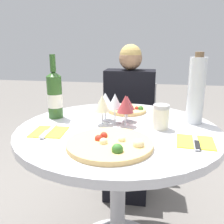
# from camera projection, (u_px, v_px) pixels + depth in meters

# --- Properties ---
(dining_table) EXTENTS (0.98, 0.98, 0.76)m
(dining_table) POSITION_uv_depth(u_px,v_px,m) (118.00, 157.00, 1.26)
(dining_table) COLOR #B2B2B7
(dining_table) RESTS_ON ground_plane
(chair_behind_diner) EXTENTS (0.40, 0.40, 0.83)m
(chair_behind_diner) POSITION_uv_depth(u_px,v_px,m) (130.00, 135.00, 2.09)
(chair_behind_diner) COLOR silver
(chair_behind_diner) RESTS_ON ground_plane
(seated_diner) EXTENTS (0.38, 0.41, 1.14)m
(seated_diner) POSITION_uv_depth(u_px,v_px,m) (128.00, 130.00, 1.93)
(seated_diner) COLOR black
(seated_diner) RESTS_ON ground_plane
(pizza_large) EXTENTS (0.34, 0.34, 0.05)m
(pizza_large) POSITION_uv_depth(u_px,v_px,m) (110.00, 144.00, 0.98)
(pizza_large) COLOR #DBB26B
(pizza_large) RESTS_ON dining_table
(pizza_small_far) EXTENTS (0.23, 0.23, 0.05)m
(pizza_small_far) POSITION_uv_depth(u_px,v_px,m) (127.00, 109.00, 1.48)
(pizza_small_far) COLOR #DBB26B
(pizza_small_far) RESTS_ON dining_table
(wine_bottle) EXTENTS (0.08, 0.08, 0.34)m
(wine_bottle) POSITION_uv_depth(u_px,v_px,m) (55.00, 95.00, 1.33)
(wine_bottle) COLOR #2D5623
(wine_bottle) RESTS_ON dining_table
(tall_carafe) EXTENTS (0.08, 0.08, 0.35)m
(tall_carafe) POSITION_uv_depth(u_px,v_px,m) (196.00, 90.00, 1.23)
(tall_carafe) COLOR silver
(tall_carafe) RESTS_ON dining_table
(sugar_shaker) EXTENTS (0.08, 0.08, 0.12)m
(sugar_shaker) POSITION_uv_depth(u_px,v_px,m) (161.00, 117.00, 1.18)
(sugar_shaker) COLOR silver
(sugar_shaker) RESTS_ON dining_table
(wine_glass_back_left) EXTENTS (0.07, 0.07, 0.15)m
(wine_glass_back_left) POSITION_uv_depth(u_px,v_px,m) (105.00, 100.00, 1.29)
(wine_glass_back_left) COLOR silver
(wine_glass_back_left) RESTS_ON dining_table
(wine_glass_front_right) EXTENTS (0.08, 0.08, 0.15)m
(wine_glass_front_right) POSITION_uv_depth(u_px,v_px,m) (125.00, 104.00, 1.20)
(wine_glass_front_right) COLOR silver
(wine_glass_front_right) RESTS_ON dining_table
(wine_glass_back_right) EXTENTS (0.08, 0.08, 0.14)m
(wine_glass_back_right) POSITION_uv_depth(u_px,v_px,m) (127.00, 103.00, 1.28)
(wine_glass_back_right) COLOR silver
(wine_glass_back_right) RESTS_ON dining_table
(wine_glass_center) EXTENTS (0.07, 0.07, 0.15)m
(wine_glass_center) POSITION_uv_depth(u_px,v_px,m) (115.00, 102.00, 1.24)
(wine_glass_center) COLOR silver
(wine_glass_center) RESTS_ON dining_table
(wine_glass_front_left) EXTENTS (0.08, 0.08, 0.15)m
(wine_glass_front_left) POSITION_uv_depth(u_px,v_px,m) (102.00, 104.00, 1.22)
(wine_glass_front_left) COLOR silver
(wine_glass_front_left) RESTS_ON dining_table
(place_setting_left) EXTENTS (0.16, 0.19, 0.01)m
(place_setting_left) POSITION_uv_depth(u_px,v_px,m) (49.00, 132.00, 1.14)
(place_setting_left) COLOR yellow
(place_setting_left) RESTS_ON dining_table
(place_setting_right) EXTENTS (0.16, 0.19, 0.01)m
(place_setting_right) POSITION_uv_depth(u_px,v_px,m) (196.00, 142.00, 1.02)
(place_setting_right) COLOR yellow
(place_setting_right) RESTS_ON dining_table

